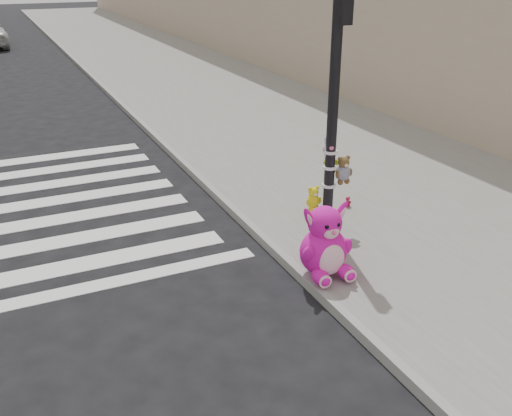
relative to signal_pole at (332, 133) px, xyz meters
name	(u,v)px	position (x,y,z in m)	size (l,w,h in m)	color
ground	(218,338)	(-2.62, -1.82, -1.73)	(120.00, 120.00, 0.00)	black
sidewalk_near	(251,108)	(2.38, 8.18, -1.66)	(7.00, 80.00, 0.14)	slate
curb_edge	(137,120)	(-1.07, 8.18, -1.66)	(0.12, 80.00, 0.15)	gray
signal_pole	(332,133)	(0.00, 0.00, 0.00)	(0.72, 0.50, 4.00)	black
pink_bunny	(325,246)	(-0.82, -1.25, -1.16)	(0.75, 0.79, 1.06)	#E213A7
red_teddy	(348,202)	(0.78, 0.58, -1.50)	(0.13, 0.09, 0.19)	#AB1136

